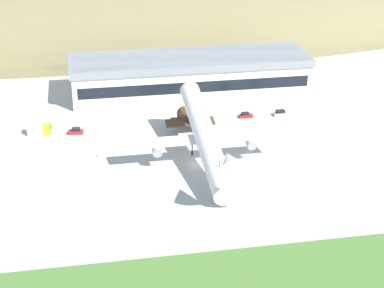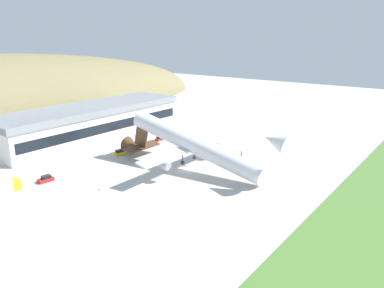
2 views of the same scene
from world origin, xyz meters
name	(u,v)px [view 2 (image 2 of 2)]	position (x,y,z in m)	size (l,w,h in m)	color
ground_plane	(186,171)	(0.00, 0.00, 0.00)	(418.56, 418.56, 0.00)	#B7B5AF
terminal_building	(91,119)	(7.40, 49.69, 6.54)	(72.19, 21.31, 11.55)	white
cargo_airplane	(192,145)	(1.83, -0.57, 7.18)	(37.38, 54.02, 15.98)	silver
service_car_0	(179,133)	(29.16, 26.35, 0.68)	(4.37, 1.88, 1.64)	#999EA3
service_car_1	(120,153)	(-1.02, 25.50, 0.69)	(4.09, 1.98, 1.67)	gold
service_car_2	(160,139)	(19.10, 26.71, 0.61)	(3.83, 1.67, 1.47)	#B21E1E
service_car_3	(46,179)	(-27.77, 23.64, 0.68)	(4.04, 2.18, 1.64)	#B21E1E
fuel_truck	(6,187)	(-37.21, 25.07, 1.45)	(6.24, 2.94, 3.00)	gold
traffic_cone_0	(99,189)	(-23.02, 8.55, 0.28)	(0.52, 0.52, 0.58)	orange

